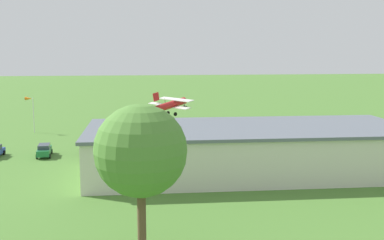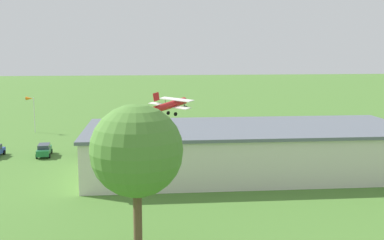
% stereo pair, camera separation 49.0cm
% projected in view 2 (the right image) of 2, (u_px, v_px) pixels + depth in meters
% --- Properties ---
extents(ground_plane, '(400.00, 400.00, 0.00)m').
position_uv_depth(ground_plane, '(215.00, 131.00, 85.30)').
color(ground_plane, '#47752D').
extents(hangar, '(38.32, 16.99, 5.50)m').
position_uv_depth(hangar, '(248.00, 149.00, 56.56)').
color(hangar, beige).
rests_on(hangar, ground_plane).
extents(biplane, '(7.31, 7.30, 4.02)m').
position_uv_depth(biplane, '(171.00, 105.00, 77.79)').
color(biplane, '#B21E1E').
extents(car_black, '(2.15, 4.63, 1.56)m').
position_uv_depth(car_black, '(92.00, 148.00, 66.90)').
color(car_black, black).
rests_on(car_black, ground_plane).
extents(car_green, '(2.16, 4.65, 1.66)m').
position_uv_depth(car_green, '(44.00, 150.00, 65.33)').
color(car_green, '#1E6B38').
rests_on(car_green, ground_plane).
extents(person_crossing_taxiway, '(0.48, 0.48, 1.76)m').
position_uv_depth(person_crossing_taxiway, '(345.00, 141.00, 71.71)').
color(person_crossing_taxiway, '#B23333').
rests_on(person_crossing_taxiway, ground_plane).
extents(person_at_fence_line, '(0.48, 0.48, 1.66)m').
position_uv_depth(person_at_fence_line, '(324.00, 140.00, 72.50)').
color(person_at_fence_line, navy).
rests_on(person_at_fence_line, ground_plane).
extents(person_watching_takeoff, '(0.47, 0.47, 1.76)m').
position_uv_depth(person_watching_takeoff, '(116.00, 144.00, 69.28)').
color(person_watching_takeoff, '#72338C').
rests_on(person_watching_takeoff, ground_plane).
extents(person_by_parked_cars, '(0.50, 0.50, 1.58)m').
position_uv_depth(person_by_parked_cars, '(356.00, 140.00, 72.56)').
color(person_by_parked_cars, beige).
rests_on(person_by_parked_cars, ground_plane).
extents(tree_near_perimeter_road, '(6.34, 6.34, 10.83)m').
position_uv_depth(tree_near_perimeter_road, '(137.00, 151.00, 32.11)').
color(tree_near_perimeter_road, brown).
rests_on(tree_near_perimeter_road, ground_plane).
extents(windsock, '(1.48, 1.07, 6.34)m').
position_uv_depth(windsock, '(30.00, 101.00, 83.57)').
color(windsock, silver).
rests_on(windsock, ground_plane).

